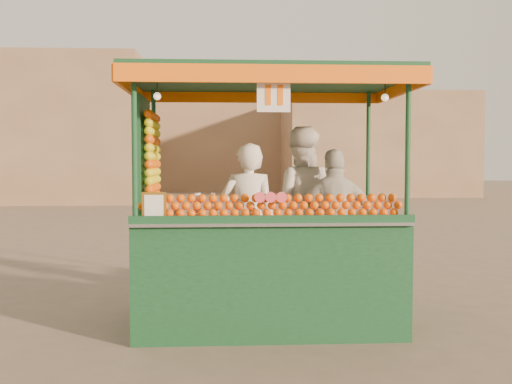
{
  "coord_description": "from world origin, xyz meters",
  "views": [
    {
      "loc": [
        -0.66,
        -6.08,
        1.72
      ],
      "look_at": [
        -0.32,
        0.13,
        1.4
      ],
      "focal_mm": 41.71,
      "sensor_mm": 36.0,
      "label": 1
    }
  ],
  "objects": [
    {
      "name": "juice_cart",
      "position": [
        -0.27,
        0.05,
        0.86
      ],
      "size": [
        2.89,
        1.87,
        2.63
      ],
      "color": "#103B1F",
      "rests_on": "ground"
    },
    {
      "name": "vendor_left",
      "position": [
        -0.4,
        0.2,
        1.11
      ],
      "size": [
        0.6,
        0.41,
        1.6
      ],
      "rotation": [
        0.0,
        0.0,
        3.09
      ],
      "color": "white",
      "rests_on": "ground"
    },
    {
      "name": "vendor_middle",
      "position": [
        0.23,
        0.75,
        1.21
      ],
      "size": [
        0.94,
        0.76,
        1.81
      ],
      "rotation": [
        0.0,
        0.0,
        3.05
      ],
      "color": "white",
      "rests_on": "ground"
    },
    {
      "name": "building_left",
      "position": [
        -9.0,
        20.0,
        3.0
      ],
      "size": [
        10.0,
        6.0,
        6.0
      ],
      "primitive_type": "cube",
      "color": "#977856",
      "rests_on": "ground"
    },
    {
      "name": "ground",
      "position": [
        0.0,
        0.0,
        0.0
      ],
      "size": [
        90.0,
        90.0,
        0.0
      ],
      "primitive_type": "plane",
      "color": "brown",
      "rests_on": "ground"
    },
    {
      "name": "vendor_right",
      "position": [
        0.56,
        0.31,
        1.08
      ],
      "size": [
        0.93,
        0.43,
        1.55
      ],
      "rotation": [
        0.0,
        0.0,
        3.2
      ],
      "color": "beige",
      "rests_on": "ground"
    },
    {
      "name": "building_center",
      "position": [
        -2.0,
        30.0,
        3.5
      ],
      "size": [
        14.0,
        7.0,
        7.0
      ],
      "primitive_type": "cube",
      "color": "#977856",
      "rests_on": "ground"
    },
    {
      "name": "building_right",
      "position": [
        7.0,
        24.0,
        2.5
      ],
      "size": [
        9.0,
        6.0,
        5.0
      ],
      "primitive_type": "cube",
      "color": "#977856",
      "rests_on": "ground"
    }
  ]
}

